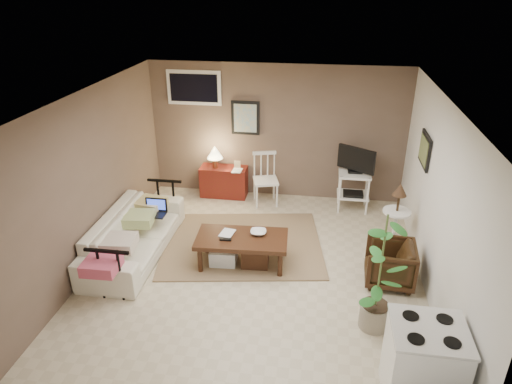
% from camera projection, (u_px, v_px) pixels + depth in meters
% --- Properties ---
extents(floor, '(5.00, 5.00, 0.00)m').
position_uv_depth(floor, '(255.00, 271.00, 6.32)').
color(floor, '#C1B293').
rests_on(floor, ground).
extents(art_back, '(0.50, 0.03, 0.60)m').
position_uv_depth(art_back, '(245.00, 118.00, 7.99)').
color(art_back, black).
extents(art_right, '(0.03, 0.60, 0.45)m').
position_uv_depth(art_right, '(425.00, 150.00, 6.31)').
color(art_right, black).
extents(window, '(0.96, 0.03, 0.60)m').
position_uv_depth(window, '(194.00, 88.00, 7.90)').
color(window, white).
extents(rug, '(2.64, 2.25, 0.02)m').
position_uv_depth(rug, '(242.00, 244.00, 6.94)').
color(rug, '#8A6D50').
rests_on(rug, floor).
extents(coffee_table, '(1.29, 0.72, 0.48)m').
position_uv_depth(coffee_table, '(241.00, 248.00, 6.35)').
color(coffee_table, '#3A190F').
rests_on(coffee_table, floor).
extents(sofa, '(0.63, 2.16, 0.84)m').
position_uv_depth(sofa, '(133.00, 228.00, 6.56)').
color(sofa, beige).
rests_on(sofa, floor).
extents(sofa_pillows, '(0.41, 2.05, 0.15)m').
position_uv_depth(sofa_pillows, '(129.00, 231.00, 6.29)').
color(sofa_pillows, beige).
rests_on(sofa_pillows, sofa).
extents(sofa_end_rails, '(0.58, 2.16, 0.73)m').
position_uv_depth(sofa_end_rails, '(142.00, 232.00, 6.57)').
color(sofa_end_rails, black).
rests_on(sofa_end_rails, floor).
extents(laptop, '(0.33, 0.24, 0.23)m').
position_uv_depth(laptop, '(155.00, 209.00, 6.81)').
color(laptop, black).
rests_on(laptop, sofa).
extents(red_console, '(0.84, 0.37, 0.97)m').
position_uv_depth(red_console, '(223.00, 179.00, 8.36)').
color(red_console, maroon).
rests_on(red_console, floor).
extents(spindle_chair, '(0.51, 0.51, 0.92)m').
position_uv_depth(spindle_chair, '(265.00, 181.00, 8.05)').
color(spindle_chair, white).
rests_on(spindle_chair, floor).
extents(tv_stand, '(0.60, 0.44, 1.14)m').
position_uv_depth(tv_stand, '(354.00, 178.00, 7.75)').
color(tv_stand, white).
rests_on(tv_stand, floor).
extents(side_table, '(0.40, 0.40, 1.07)m').
position_uv_depth(side_table, '(397.00, 210.00, 6.55)').
color(side_table, white).
rests_on(side_table, floor).
extents(armchair, '(0.61, 0.64, 0.63)m').
position_uv_depth(armchair, '(390.00, 262.00, 5.96)').
color(armchair, black).
rests_on(armchair, floor).
extents(potted_plant, '(0.37, 0.37, 1.50)m').
position_uv_depth(potted_plant, '(380.00, 269.00, 4.99)').
color(potted_plant, gray).
rests_on(potted_plant, floor).
extents(stove, '(0.67, 0.63, 0.88)m').
position_uv_depth(stove, '(423.00, 365.00, 4.22)').
color(stove, white).
rests_on(stove, floor).
extents(bowl, '(0.22, 0.07, 0.22)m').
position_uv_depth(bowl, '(258.00, 227.00, 6.30)').
color(bowl, '#3A190F').
rests_on(bowl, coffee_table).
extents(book_table, '(0.18, 0.05, 0.25)m').
position_uv_depth(book_table, '(221.00, 225.00, 6.32)').
color(book_table, '#3A190F').
rests_on(book_table, coffee_table).
extents(book_console, '(0.17, 0.03, 0.23)m').
position_uv_depth(book_console, '(232.00, 165.00, 8.07)').
color(book_console, '#3A190F').
rests_on(book_console, red_console).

